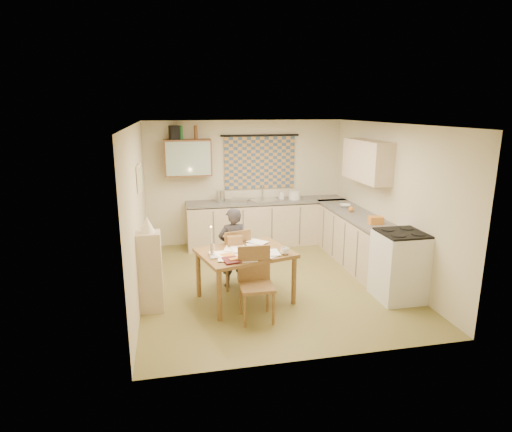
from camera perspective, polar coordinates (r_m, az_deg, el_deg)
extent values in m
cube|color=olive|center=(7.02, 1.90, -8.79)|extent=(4.00, 4.50, 0.02)
cube|color=white|center=(6.46, 2.09, 12.24)|extent=(4.00, 4.50, 0.02)
cube|color=beige|center=(8.80, -1.47, 4.51)|extent=(4.00, 0.02, 2.50)
cube|color=beige|center=(4.54, 8.70, -4.97)|extent=(4.00, 0.02, 2.50)
cube|color=beige|center=(6.47, -15.60, 0.44)|extent=(0.02, 4.50, 2.50)
cube|color=beige|center=(7.35, 17.41, 1.93)|extent=(0.02, 4.50, 2.50)
cube|color=#355173|center=(8.76, 0.51, 7.12)|extent=(1.45, 0.03, 1.05)
cylinder|color=black|center=(8.69, 0.55, 10.70)|extent=(1.60, 0.04, 0.04)
cube|color=brown|center=(8.42, -9.07, 7.68)|extent=(0.90, 0.34, 0.70)
cube|color=#99B2A5|center=(8.25, -9.01, 7.55)|extent=(0.84, 0.02, 0.64)
cube|color=#C1AA8B|center=(7.66, 14.58, 7.15)|extent=(0.34, 1.30, 0.70)
cube|color=silver|center=(6.77, -15.30, 4.95)|extent=(0.04, 0.50, 0.40)
cube|color=beige|center=(6.77, -15.09, 4.96)|extent=(0.01, 0.42, 0.32)
cube|color=#C1AA8B|center=(8.76, 1.67, -1.02)|extent=(3.30, 0.60, 0.86)
cube|color=#565451|center=(8.65, 1.69, 1.98)|extent=(3.30, 0.62, 0.04)
cube|color=#C1AA8B|center=(7.71, 13.74, -3.58)|extent=(0.60, 2.95, 0.86)
cube|color=#565451|center=(7.58, 13.95, -0.19)|extent=(0.62, 2.95, 0.04)
cube|color=white|center=(6.59, 18.62, -6.40)|extent=(0.66, 0.66, 0.99)
cube|color=black|center=(6.44, 18.97, -2.15)|extent=(0.63, 0.63, 0.03)
cube|color=silver|center=(8.64, 1.21, 1.83)|extent=(0.64, 0.56, 0.10)
cylinder|color=silver|center=(8.77, 0.88, 3.22)|extent=(0.03, 0.03, 0.28)
cube|color=silver|center=(8.53, -2.14, 2.14)|extent=(0.44, 0.41, 0.06)
cylinder|color=silver|center=(8.46, -4.76, 2.62)|extent=(0.23, 0.23, 0.24)
cylinder|color=white|center=(8.77, 5.14, 2.76)|extent=(0.30, 0.30, 0.16)
imported|color=white|center=(8.74, 3.37, 2.87)|extent=(0.11, 0.11, 0.19)
imported|color=white|center=(8.22, 11.81, 1.35)|extent=(0.33, 0.33, 0.05)
cube|color=orange|center=(7.13, 15.68, -0.54)|extent=(0.24, 0.18, 0.12)
sphere|color=orange|center=(7.85, 12.57, 0.90)|extent=(0.10, 0.10, 0.10)
cube|color=black|center=(8.37, -10.86, 10.87)|extent=(0.21, 0.24, 0.26)
cylinder|color=#195926|center=(8.37, -9.97, 10.91)|extent=(0.09, 0.09, 0.26)
cylinder|color=brown|center=(8.39, -8.04, 10.99)|extent=(0.08, 0.08, 0.26)
cube|color=brown|center=(6.11, -1.46, -4.95)|extent=(1.46, 1.24, 0.05)
cube|color=brown|center=(6.73, -3.12, -5.58)|extent=(0.53, 0.53, 0.04)
cube|color=brown|center=(6.49, -2.43, -3.99)|extent=(0.42, 0.16, 0.46)
cube|color=brown|center=(5.66, 0.08, -9.40)|extent=(0.44, 0.44, 0.04)
cube|color=brown|center=(5.74, -0.27, -6.26)|extent=(0.44, 0.05, 0.48)
imported|color=black|center=(6.63, -3.07, -4.25)|extent=(0.53, 0.41, 1.27)
cube|color=#C1AA8B|center=(6.05, -13.92, -7.24)|extent=(0.32, 0.30, 1.12)
cone|color=silver|center=(5.85, -14.31, -1.09)|extent=(0.20, 0.20, 0.22)
cube|color=brown|center=(6.30, -2.85, -3.38)|extent=(0.22, 0.11, 0.16)
imported|color=white|center=(5.98, 3.88, -4.70)|extent=(0.13, 0.13, 0.09)
imported|color=maroon|center=(5.70, -4.33, -6.04)|extent=(0.28, 0.33, 0.03)
imported|color=orange|center=(5.85, -4.39, -5.53)|extent=(0.33, 0.36, 0.02)
cube|color=orange|center=(5.72, -2.99, -5.87)|extent=(0.14, 0.11, 0.04)
cube|color=black|center=(5.89, 0.91, -5.38)|extent=(0.13, 0.05, 0.02)
cylinder|color=silver|center=(5.94, -5.84, -4.44)|extent=(0.07, 0.07, 0.18)
cylinder|color=white|center=(5.90, -6.06, -2.53)|extent=(0.03, 0.03, 0.22)
sphere|color=#FFCC66|center=(5.84, -6.01, -1.45)|extent=(0.02, 0.02, 0.02)
cube|color=white|center=(6.11, 0.24, -4.71)|extent=(0.32, 0.36, 0.00)
cube|color=white|center=(6.06, -3.18, -4.85)|extent=(0.36, 0.36, 0.00)
cube|color=white|center=(5.81, -1.03, -5.69)|extent=(0.21, 0.30, 0.00)
cube|color=white|center=(5.95, 1.43, -5.19)|extent=(0.32, 0.36, 0.00)
cube|color=white|center=(6.31, -0.21, -4.01)|extent=(0.21, 0.30, 0.00)
cube|color=white|center=(5.97, -5.20, -5.14)|extent=(0.21, 0.30, 0.00)
cube|color=white|center=(6.21, -3.21, -4.31)|extent=(0.29, 0.34, 0.00)
cube|color=white|center=(5.89, -4.18, -5.35)|extent=(0.24, 0.32, 0.00)
cube|color=white|center=(5.98, 0.43, -5.01)|extent=(0.26, 0.33, 0.00)
cube|color=white|center=(5.82, -4.02, -5.57)|extent=(0.26, 0.33, 0.00)
cube|color=white|center=(6.01, 2.08, -4.86)|extent=(0.22, 0.30, 0.00)
cube|color=white|center=(5.88, 0.81, -5.31)|extent=(0.23, 0.31, 0.00)
cube|color=white|center=(6.46, 0.18, -3.45)|extent=(0.36, 0.36, 0.00)
cube|color=white|center=(6.15, -2.25, -4.39)|extent=(0.23, 0.31, 0.00)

